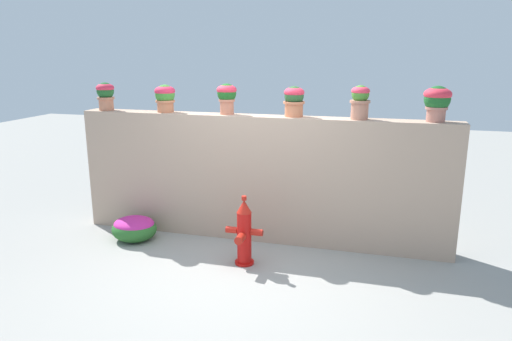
% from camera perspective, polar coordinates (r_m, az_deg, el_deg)
% --- Properties ---
extents(ground_plane, '(24.00, 24.00, 0.00)m').
position_cam_1_polar(ground_plane, '(5.53, -2.97, -12.68)').
color(ground_plane, gray).
extents(stone_wall, '(5.04, 0.32, 1.70)m').
position_cam_1_polar(stone_wall, '(6.30, 0.37, -0.98)').
color(stone_wall, tan).
rests_on(stone_wall, ground).
extents(potted_plant_0, '(0.25, 0.25, 0.39)m').
position_cam_1_polar(potted_plant_0, '(7.01, -17.84, 8.88)').
color(potted_plant_0, '#BC7356').
rests_on(potted_plant_0, stone_wall).
extents(potted_plant_1, '(0.28, 0.28, 0.37)m').
position_cam_1_polar(potted_plant_1, '(6.60, -11.01, 8.87)').
color(potted_plant_1, '#C2714E').
rests_on(potted_plant_1, stone_wall).
extents(potted_plant_2, '(0.26, 0.26, 0.40)m').
position_cam_1_polar(potted_plant_2, '(6.25, -3.58, 9.13)').
color(potted_plant_2, '#C16F55').
rests_on(potted_plant_2, stone_wall).
extents(potted_plant_3, '(0.27, 0.27, 0.39)m').
position_cam_1_polar(potted_plant_3, '(6.03, 4.65, 8.65)').
color(potted_plant_3, '#C4714D').
rests_on(potted_plant_3, stone_wall).
extents(potted_plant_4, '(0.25, 0.25, 0.41)m').
position_cam_1_polar(potted_plant_4, '(5.89, 12.55, 8.39)').
color(potted_plant_4, '#AF725C').
rests_on(potted_plant_4, stone_wall).
extents(potted_plant_5, '(0.32, 0.32, 0.42)m').
position_cam_1_polar(potted_plant_5, '(5.94, 21.18, 7.99)').
color(potted_plant_5, '#B07061').
rests_on(potted_plant_5, stone_wall).
extents(fire_hydrant, '(0.46, 0.36, 0.86)m').
position_cam_1_polar(fire_hydrant, '(5.66, -1.46, -7.67)').
color(fire_hydrant, red).
rests_on(fire_hydrant, ground).
extents(flower_bush_left, '(0.62, 0.56, 0.33)m').
position_cam_1_polar(flower_bush_left, '(6.65, -14.59, -6.73)').
color(flower_bush_left, '#296328').
rests_on(flower_bush_left, ground).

